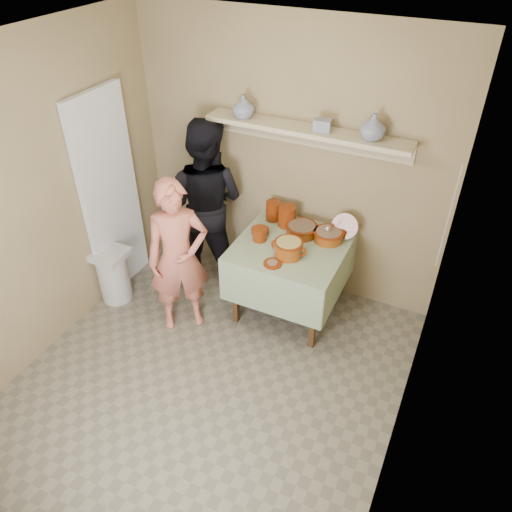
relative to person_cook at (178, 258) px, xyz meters
The scene contains 22 objects.
ground 1.16m from the person_cook, 50.47° to the right, with size 3.50×3.50×0.00m, color #746D5B.
tile_panel 0.96m from the person_cook, 163.77° to the left, with size 0.06×0.70×2.00m, color silver.
plate_stack_a 1.04m from the person_cook, 61.05° to the left, with size 0.14×0.14×0.19m, color #661B00.
plate_stack_b 1.09m from the person_cook, 52.64° to the left, with size 0.17×0.17×0.20m, color #661B00.
bowl_stack 0.75m from the person_cook, 44.88° to the left, with size 0.13×0.13×0.13m, color #661B00.
empty_bowl 0.80m from the person_cook, 52.02° to the left, with size 0.17×0.17×0.05m, color #661B00.
propped_lid 1.51m from the person_cook, 36.69° to the left, with size 0.24×0.24×0.02m, color #661B00.
vase_right 1.95m from the person_cook, 34.97° to the left, with size 0.20×0.20×0.21m, color navy.
vase_left 1.42m from the person_cook, 77.94° to the left, with size 0.19×0.19×0.20m, color navy.
ceramic_box 1.65m from the person_cook, 45.04° to the left, with size 0.14×0.10×0.10m, color navy.
person_cook is the anchor object (origin of this frame).
person_helper 0.80m from the person_cook, 102.43° to the left, with size 0.83×0.65×1.71m, color black.
room_shell 1.25m from the person_cook, 50.47° to the right, with size 3.04×3.54×2.62m.
serving_table 1.01m from the person_cook, 35.68° to the left, with size 0.97×0.97×0.76m.
cazuela_meat_a 1.15m from the person_cook, 42.84° to the left, with size 0.30×0.30×0.10m.
cazuela_meat_b 1.35m from the person_cook, 35.85° to the left, with size 0.28×0.28×0.10m.
ladle 1.35m from the person_cook, 36.45° to the left, with size 0.08×0.26×0.19m.
cazuela_rice 0.96m from the person_cook, 26.06° to the left, with size 0.33×0.25×0.14m.
front_plate 0.83m from the person_cook, 17.11° to the left, with size 0.16×0.16×0.03m.
wall_shelf 1.54m from the person_cook, 51.28° to the left, with size 1.80×0.25×0.21m.
trash_bin 0.92m from the person_cook, behind, with size 0.32×0.32×0.56m.
electrical_cord 2.25m from the person_cook, 21.14° to the left, with size 0.01×0.05×0.90m.
Camera 1 is at (1.54, -2.16, 3.32)m, focal length 35.00 mm.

